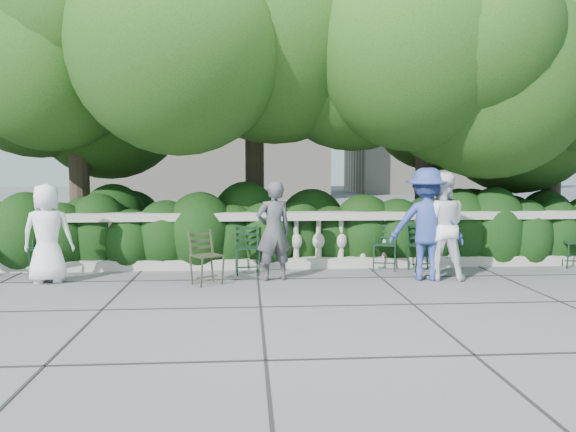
{
  "coord_description": "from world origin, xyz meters",
  "views": [
    {
      "loc": [
        -0.66,
        -8.07,
        1.8
      ],
      "look_at": [
        0.0,
        1.0,
        1.0
      ],
      "focal_mm": 35.0,
      "sensor_mm": 36.0,
      "label": 1
    }
  ],
  "objects": [
    {
      "name": "balustrade",
      "position": [
        0.0,
        1.8,
        0.49
      ],
      "size": [
        12.0,
        0.44,
        1.0
      ],
      "color": "#9E998E",
      "rests_on": "ground"
    },
    {
      "name": "person_older_blue",
      "position": [
        2.18,
        0.59,
        0.89
      ],
      "size": [
        1.27,
        0.91,
        1.79
      ],
      "primitive_type": "imported",
      "rotation": [
        0.0,
        0.0,
        2.91
      ],
      "color": "navy",
      "rests_on": "ground"
    },
    {
      "name": "ground",
      "position": [
        0.0,
        0.0,
        0.0
      ],
      "size": [
        90.0,
        90.0,
        0.0
      ],
      "primitive_type": "plane",
      "color": "#575960",
      "rests_on": "ground"
    },
    {
      "name": "person_casual_man",
      "position": [
        2.41,
        0.61,
        0.86
      ],
      "size": [
        0.94,
        0.79,
        1.71
      ],
      "primitive_type": "imported",
      "rotation": [
        0.0,
        0.0,
        2.96
      ],
      "color": "white",
      "rests_on": "ground"
    },
    {
      "name": "chair_weathered",
      "position": [
        -1.2,
        0.34,
        0.0
      ],
      "size": [
        0.63,
        0.64,
        0.84
      ],
      "primitive_type": null,
      "rotation": [
        0.0,
        0.0,
        0.57
      ],
      "color": "black",
      "rests_on": "ground"
    },
    {
      "name": "chair_e",
      "position": [
        2.37,
        1.2,
        0.0
      ],
      "size": [
        0.5,
        0.54,
        0.84
      ],
      "primitive_type": null,
      "rotation": [
        0.0,
        0.0,
        0.14
      ],
      "color": "black",
      "rests_on": "ground"
    },
    {
      "name": "chair_b",
      "position": [
        -4.03,
        1.27,
        0.0
      ],
      "size": [
        0.51,
        0.55,
        0.84
      ],
      "primitive_type": null,
      "rotation": [
        0.0,
        0.0,
        0.17
      ],
      "color": "black",
      "rests_on": "ground"
    },
    {
      "name": "chair_d",
      "position": [
        -0.65,
        1.1,
        0.0
      ],
      "size": [
        0.48,
        0.52,
        0.84
      ],
      "primitive_type": null,
      "rotation": [
        0.0,
        0.0,
        0.09
      ],
      "color": "black",
      "rests_on": "ground"
    },
    {
      "name": "chair_c",
      "position": [
        1.69,
        1.34,
        0.0
      ],
      "size": [
        0.54,
        0.57,
        0.84
      ],
      "primitive_type": null,
      "rotation": [
        0.0,
        0.0,
        -0.25
      ],
      "color": "black",
      "rests_on": "ground"
    },
    {
      "name": "person_woman_grey",
      "position": [
        -0.25,
        0.73,
        0.79
      ],
      "size": [
        0.66,
        0.53,
        1.58
      ],
      "primitive_type": "imported",
      "rotation": [
        0.0,
        0.0,
        3.44
      ],
      "color": "#45454A",
      "rests_on": "ground"
    },
    {
      "name": "tree_canopy",
      "position": [
        0.69,
        3.19,
        3.96
      ],
      "size": [
        15.04,
        6.52,
        6.78
      ],
      "color": "#3F3023",
      "rests_on": "ground"
    },
    {
      "name": "person_businessman",
      "position": [
        -3.75,
        0.79,
        0.77
      ],
      "size": [
        0.78,
        0.53,
        1.54
      ],
      "primitive_type": "imported",
      "rotation": [
        0.0,
        0.0,
        3.2
      ],
      "color": "white",
      "rests_on": "ground"
    },
    {
      "name": "shrub_hedge",
      "position": [
        0.0,
        3.0,
        0.0
      ],
      "size": [
        15.0,
        2.6,
        1.7
      ],
      "primitive_type": null,
      "color": "black",
      "rests_on": "ground"
    }
  ]
}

